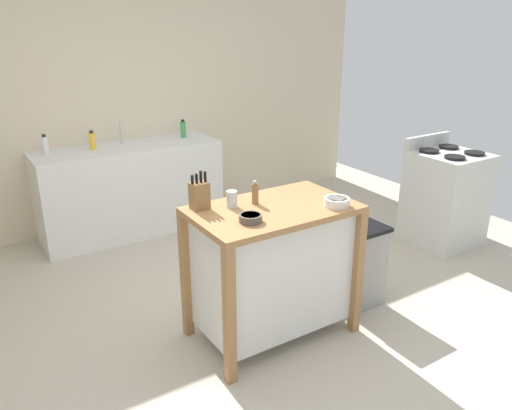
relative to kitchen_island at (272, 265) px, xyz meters
name	(u,v)px	position (x,y,z in m)	size (l,w,h in m)	color
ground_plane	(256,332)	(-0.09, 0.05, -0.52)	(6.78, 6.78, 0.00)	#BCB29E
wall_back	(121,98)	(-0.09, 2.59, 0.78)	(5.78, 0.10, 2.60)	beige
kitchen_island	(272,265)	(0.00, 0.00, 0.00)	(1.05, 0.64, 0.93)	#9E7042
knife_block	(199,195)	(-0.40, 0.22, 0.50)	(0.11, 0.09, 0.25)	olive
bowl_stoneware_deep	(251,218)	(-0.25, -0.13, 0.44)	(0.14, 0.14, 0.05)	#564C47
bowl_ceramic_wide	(337,202)	(0.35, -0.21, 0.44)	(0.16, 0.16, 0.06)	silver
drinking_cup	(232,199)	(-0.22, 0.14, 0.46)	(0.07, 0.07, 0.11)	silver
pepper_grinder	(255,193)	(-0.06, 0.11, 0.48)	(0.04, 0.04, 0.16)	olive
trash_bin	(359,265)	(0.76, -0.04, -0.20)	(0.36, 0.28, 0.63)	gray
sink_counter	(131,189)	(-0.19, 2.24, -0.07)	(1.77, 0.60, 0.88)	silver
sink_faucet	(121,133)	(-0.19, 2.38, 0.48)	(0.02, 0.02, 0.22)	#B7BCC1
bottle_hand_soap	(92,141)	(-0.50, 2.29, 0.45)	(0.06, 0.06, 0.18)	yellow
bottle_dish_soap	(45,145)	(-0.91, 2.33, 0.45)	(0.05, 0.05, 0.19)	white
bottle_spray_cleaner	(183,129)	(0.44, 2.31, 0.45)	(0.06, 0.06, 0.19)	green
stove	(445,197)	(2.25, 0.37, -0.07)	(0.60, 0.60, 1.00)	silver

